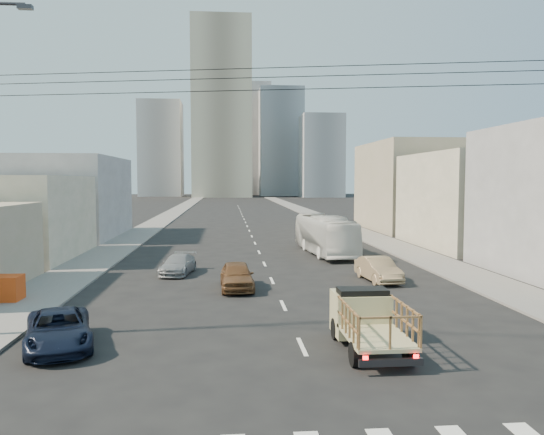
{
  "coord_description": "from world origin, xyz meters",
  "views": [
    {
      "loc": [
        -2.54,
        -15.58,
        5.67
      ],
      "look_at": [
        0.11,
        15.32,
        3.5
      ],
      "focal_mm": 35.0,
      "sensor_mm": 36.0,
      "label": 1
    }
  ],
  "objects": [
    {
      "name": "midrise_back",
      "position": [
        6.0,
        200.0,
        22.0
      ],
      "size": [
        18.0,
        18.0,
        44.0
      ],
      "primitive_type": "cube",
      "color": "gray",
      "rests_on": "ground"
    },
    {
      "name": "ground",
      "position": [
        0.0,
        0.0,
        0.0
      ],
      "size": [
        420.0,
        420.0,
        0.0
      ],
      "primitive_type": "plane",
      "color": "black",
      "rests_on": "ground"
    },
    {
      "name": "bldg_left_far",
      "position": [
        -19.5,
        39.0,
        4.0
      ],
      "size": [
        12.0,
        16.0,
        8.0
      ],
      "primitive_type": "cube",
      "color": "gray",
      "rests_on": "ground"
    },
    {
      "name": "overhead_wires",
      "position": [
        0.0,
        1.5,
        8.97
      ],
      "size": [
        23.01,
        5.02,
        0.72
      ],
      "color": "black",
      "rests_on": "ground"
    },
    {
      "name": "high_rise_tower",
      "position": [
        -4.0,
        170.0,
        30.0
      ],
      "size": [
        20.0,
        20.0,
        60.0
      ],
      "primitive_type": "cube",
      "color": "gray",
      "rests_on": "ground"
    },
    {
      "name": "lane_dashes",
      "position": [
        0.0,
        53.0,
        0.01
      ],
      "size": [
        0.15,
        104.0,
        0.01
      ],
      "color": "silver",
      "rests_on": "ground"
    },
    {
      "name": "midrise_east",
      "position": [
        30.0,
        165.0,
        14.0
      ],
      "size": [
        14.0,
        14.0,
        28.0
      ],
      "primitive_type": "cube",
      "color": "gray",
      "rests_on": "ground"
    },
    {
      "name": "sedan_brown",
      "position": [
        -2.04,
        11.82,
        0.71
      ],
      "size": [
        1.82,
        4.24,
        1.43
      ],
      "primitive_type": "imported",
      "rotation": [
        0.0,
        0.0,
        0.03
      ],
      "color": "brown",
      "rests_on": "ground"
    },
    {
      "name": "crate_stack",
      "position": [
        -13.0,
        9.66,
        0.69
      ],
      "size": [
        1.8,
        1.2,
        1.14
      ],
      "color": "#CF4313",
      "rests_on": "sidewalk_left"
    },
    {
      "name": "flatbed_pickup",
      "position": [
        2.18,
        1.53,
        1.09
      ],
      "size": [
        1.95,
        4.41,
        1.9
      ],
      "color": "tan",
      "rests_on": "ground"
    },
    {
      "name": "sidewalk_left",
      "position": [
        -11.75,
        70.0,
        0.06
      ],
      "size": [
        3.5,
        180.0,
        0.12
      ],
      "primitive_type": "cube",
      "color": "slate",
      "rests_on": "ground"
    },
    {
      "name": "navy_pickup",
      "position": [
        -8.25,
        2.61,
        0.63
      ],
      "size": [
        3.3,
        4.91,
        1.25
      ],
      "primitive_type": "imported",
      "rotation": [
        0.0,
        0.0,
        0.3
      ],
      "color": "black",
      "rests_on": "ground"
    },
    {
      "name": "sidewalk_right",
      "position": [
        11.75,
        70.0,
        0.06
      ],
      "size": [
        3.5,
        180.0,
        0.12
      ],
      "primitive_type": "cube",
      "color": "slate",
      "rests_on": "ground"
    },
    {
      "name": "midrise_ne",
      "position": [
        18.0,
        185.0,
        20.0
      ],
      "size": [
        16.0,
        16.0,
        40.0
      ],
      "primitive_type": "cube",
      "color": "gray",
      "rests_on": "ground"
    },
    {
      "name": "midrise_nw",
      "position": [
        -26.0,
        180.0,
        17.0
      ],
      "size": [
        15.0,
        15.0,
        34.0
      ],
      "primitive_type": "cube",
      "color": "gray",
      "rests_on": "ground"
    },
    {
      "name": "sedan_grey",
      "position": [
        -5.5,
        16.63,
        0.58
      ],
      "size": [
        2.25,
        4.22,
        1.16
      ],
      "primitive_type": "imported",
      "rotation": [
        0.0,
        0.0,
        -0.16
      ],
      "color": "gray",
      "rests_on": "ground"
    },
    {
      "name": "bldg_right_far",
      "position": [
        20.0,
        44.0,
        5.0
      ],
      "size": [
        12.0,
        16.0,
        10.0
      ],
      "primitive_type": "cube",
      "color": "gray",
      "rests_on": "ground"
    },
    {
      "name": "sedan_tan",
      "position": [
        5.95,
        13.32,
        0.68
      ],
      "size": [
        1.84,
        4.23,
        1.35
      ],
      "primitive_type": "imported",
      "rotation": [
        0.0,
        0.0,
        0.1
      ],
      "color": "#947956",
      "rests_on": "ground"
    },
    {
      "name": "city_bus",
      "position": [
        5.04,
        24.71,
        1.48
      ],
      "size": [
        3.25,
        10.8,
        2.97
      ],
      "primitive_type": "imported",
      "rotation": [
        0.0,
        0.0,
        0.07
      ],
      "color": "silver",
      "rests_on": "ground"
    },
    {
      "name": "bldg_right_mid",
      "position": [
        19.5,
        28.0,
        4.0
      ],
      "size": [
        11.0,
        14.0,
        8.0
      ],
      "primitive_type": "cube",
      "color": "#ABA58A",
      "rests_on": "ground"
    }
  ]
}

